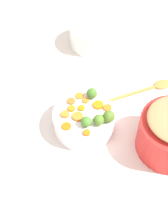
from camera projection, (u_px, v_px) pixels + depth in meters
The scene contains 19 objects.
tabletop at pixel (92, 136), 1.25m from camera, with size 2.40×2.40×0.02m, color white.
serving_bowl_carrots at pixel (84, 120), 1.23m from camera, with size 0.23×0.23×0.08m, color white.
carrot_slice_0 at pixel (65, 114), 1.19m from camera, with size 0.03×0.03×0.01m, color orange.
carrot_slice_1 at pixel (86, 101), 1.24m from camera, with size 0.02×0.02×0.01m, color orange.
carrot_slice_2 at pixel (71, 101), 1.23m from camera, with size 0.03×0.03×0.01m, color orange.
carrot_slice_3 at pixel (98, 105), 1.22m from camera, with size 0.04×0.04×0.01m, color orange.
carrot_slice_4 at pixel (107, 107), 1.22m from camera, with size 0.03×0.03×0.01m, color orange.
carrot_slice_5 at pixel (87, 133), 1.14m from camera, with size 0.02×0.02×0.01m, color orange.
carrot_slice_6 at pixel (81, 108), 1.21m from camera, with size 0.02×0.02×0.01m, color orange.
carrot_slice_7 at pixel (71, 108), 1.21m from camera, with size 0.03×0.03×0.01m, color orange.
carrot_slice_8 at pixel (78, 116), 1.19m from camera, with size 0.04×0.04×0.01m, color orange.
carrot_slice_9 at pixel (66, 126), 1.16m from camera, with size 0.03×0.03×0.01m, color orange.
carrot_slice_10 at pixel (79, 96), 1.25m from camera, with size 0.03×0.03×0.01m, color orange.
brussels_sprout_0 at pixel (109, 116), 1.17m from camera, with size 0.04×0.04×0.04m, color #557C28.
brussels_sprout_1 at pixel (99, 120), 1.16m from camera, with size 0.04×0.04×0.04m, color #55862D.
brussels_sprout_2 at pixel (92, 93), 1.24m from camera, with size 0.04×0.04×0.04m, color #497E2E.
brussels_sprout_3 at pixel (86, 122), 1.16m from camera, with size 0.04×0.04×0.04m, color #4A8631.
wooden_spoon at pixel (152, 87), 1.38m from camera, with size 0.29×0.16×0.01m.
casserole_dish at pixel (91, 35), 1.51m from camera, with size 0.19×0.19×0.10m, color white.
Camera 1 is at (0.53, 0.45, 1.05)m, focal length 53.38 mm.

